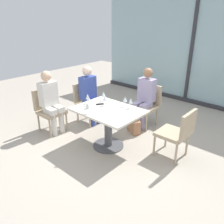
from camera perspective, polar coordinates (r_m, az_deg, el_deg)
ground_plane at (r=4.24m, az=-0.91°, el=-8.49°), size 12.00×12.00×0.00m
window_wall_backdrop at (r=6.42m, az=19.21°, el=12.86°), size 5.53×0.10×2.70m
dining_table_main at (r=3.99m, az=-0.96°, el=-1.97°), size 1.16×0.86×0.73m
chair_near_window at (r=4.91m, az=8.85°, el=2.26°), size 0.46×0.51×0.87m
chair_far_left at (r=5.04m, az=-6.34°, el=2.95°), size 0.51×0.46×0.87m
chair_side_end at (r=4.78m, az=-15.68°, el=1.07°), size 0.50×0.46×0.87m
chair_far_right at (r=3.83m, az=16.26°, el=-4.69°), size 0.51×0.46×0.87m
person_near_window at (r=4.75m, az=8.27°, el=4.20°), size 0.34×0.39×1.26m
person_far_left at (r=4.89m, az=-5.58°, el=4.89°), size 0.39×0.34×1.26m
person_side_end at (r=4.62m, az=-15.20°, el=3.07°), size 0.39×0.34×1.26m
wine_glass_0 at (r=4.01m, az=3.30°, el=3.21°), size 0.07×0.07×0.18m
wine_glass_1 at (r=4.05m, az=-1.84°, el=3.44°), size 0.07×0.07×0.18m
wine_glass_2 at (r=3.72m, az=-6.05°, el=1.53°), size 0.07×0.07×0.18m
wine_glass_3 at (r=4.26m, az=-2.16°, el=4.47°), size 0.07×0.07×0.18m
wine_glass_4 at (r=4.15m, az=-6.14°, el=3.86°), size 0.07×0.07×0.18m
wine_glass_5 at (r=3.93m, az=4.73°, el=2.79°), size 0.07×0.07×0.18m
wine_glass_6 at (r=4.05m, az=-5.92°, el=3.36°), size 0.07×0.07×0.18m
coffee_cup at (r=3.96m, az=-6.00°, el=1.55°), size 0.08×0.08×0.09m
cell_phone_on_table at (r=4.14m, az=-3.05°, el=2.00°), size 0.13×0.16×0.01m
handbag_0 at (r=4.66m, az=5.54°, el=-3.55°), size 0.34×0.28×0.28m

